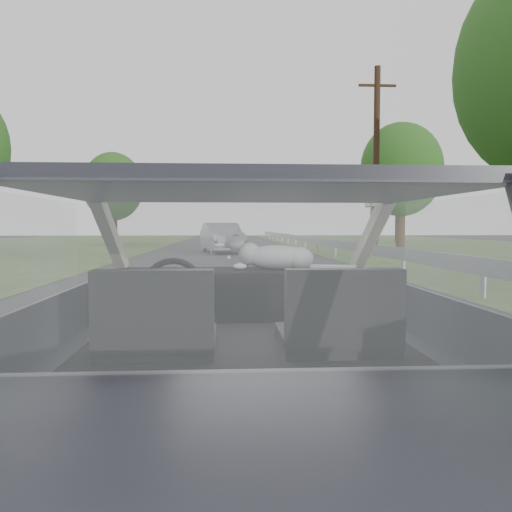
{
  "coord_description": "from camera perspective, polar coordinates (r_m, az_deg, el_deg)",
  "views": [
    {
      "loc": [
        -0.1,
        -2.47,
        1.27
      ],
      "look_at": [
        0.08,
        0.58,
        1.09
      ],
      "focal_mm": 35.0,
      "sensor_mm": 36.0,
      "label": 1
    }
  ],
  "objects": [
    {
      "name": "ground",
      "position": [
        2.78,
        -1.12,
        -23.8
      ],
      "size": [
        140.0,
        140.0,
        0.0
      ],
      "primitive_type": "plane",
      "color": "#2A2A2A",
      "rests_on": "ground"
    },
    {
      "name": "subject_car",
      "position": [
        2.53,
        -1.14,
        -9.01
      ],
      "size": [
        1.8,
        4.0,
        1.45
      ],
      "primitive_type": "cube",
      "color": "#22242B",
      "rests_on": "ground"
    },
    {
      "name": "dashboard",
      "position": [
        3.12,
        -1.59,
        -4.31
      ],
      "size": [
        1.58,
        0.45,
        0.3
      ],
      "primitive_type": "cube",
      "color": "black",
      "rests_on": "subject_car"
    },
    {
      "name": "driver_seat",
      "position": [
        2.23,
        -11.24,
        -6.68
      ],
      "size": [
        0.5,
        0.72,
        0.42
      ],
      "primitive_type": "cube",
      "color": "black",
      "rests_on": "subject_car"
    },
    {
      "name": "passenger_seat",
      "position": [
        2.27,
        9.37,
        -6.51
      ],
      "size": [
        0.5,
        0.72,
        0.42
      ],
      "primitive_type": "cube",
      "color": "black",
      "rests_on": "subject_car"
    },
    {
      "name": "steering_wheel",
      "position": [
        2.83,
        -9.53,
        -3.71
      ],
      "size": [
        0.36,
        0.36,
        0.04
      ],
      "primitive_type": "torus",
      "color": "black",
      "rests_on": "dashboard"
    },
    {
      "name": "cat",
      "position": [
        3.11,
        2.42,
        0.04
      ],
      "size": [
        0.61,
        0.3,
        0.26
      ],
      "primitive_type": "ellipsoid",
      "rotation": [
        0.0,
        0.0,
        -0.2
      ],
      "color": "#969696",
      "rests_on": "dashboard"
    },
    {
      "name": "guardrail",
      "position": [
        13.24,
        16.02,
        0.27
      ],
      "size": [
        0.05,
        90.0,
        0.32
      ],
      "primitive_type": "cube",
      "color": "gray",
      "rests_on": "ground"
    },
    {
      "name": "other_car",
      "position": [
        24.14,
        -3.9,
        2.09
      ],
      "size": [
        2.6,
        4.69,
        1.46
      ],
      "primitive_type": "imported",
      "rotation": [
        0.0,
        0.0,
        0.2
      ],
      "color": "#959BAA",
      "rests_on": "ground"
    },
    {
      "name": "highway_sign",
      "position": [
        21.52,
        13.05,
        3.57
      ],
      "size": [
        0.34,
        1.1,
        2.75
      ],
      "primitive_type": "cube",
      "rotation": [
        0.0,
        0.0,
        0.21
      ],
      "color": "#20682E",
      "rests_on": "ground"
    },
    {
      "name": "utility_pole",
      "position": [
        22.54,
        13.58,
        10.41
      ],
      "size": [
        0.31,
        0.31,
        8.13
      ],
      "primitive_type": "cylinder",
      "rotation": [
        0.0,
        0.0,
        -0.21
      ],
      "color": "#3B2318",
      "rests_on": "ground"
    },
    {
      "name": "tree_2",
      "position": [
        29.01,
        16.26,
        7.45
      ],
      "size": [
        5.84,
        5.84,
        6.79
      ],
      "primitive_type": null,
      "rotation": [
        0.0,
        0.0,
        0.39
      ],
      "color": "#29561F",
      "rests_on": "ground"
    },
    {
      "name": "tree_3",
      "position": [
        43.24,
        16.03,
        7.88
      ],
      "size": [
        6.73,
        6.73,
        9.53
      ],
      "primitive_type": null,
      "rotation": [
        0.0,
        0.0,
        0.07
      ],
      "color": "#29561F",
      "rests_on": "ground"
    },
    {
      "name": "tree_6",
      "position": [
        36.14,
        -15.99,
        6.17
      ],
      "size": [
        5.26,
        5.26,
        6.22
      ],
      "primitive_type": null,
      "rotation": [
        0.0,
        0.0,
        -0.35
      ],
      "color": "#29561F",
      "rests_on": "ground"
    }
  ]
}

